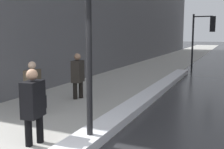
{
  "coord_description": "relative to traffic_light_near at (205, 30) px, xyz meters",
  "views": [
    {
      "loc": [
        2.78,
        -3.32,
        2.21
      ],
      "look_at": [
        -0.4,
        4.0,
        1.05
      ],
      "focal_mm": 45.0,
      "sensor_mm": 36.0,
      "label": 1
    }
  ],
  "objects": [
    {
      "name": "sidewalk_slab",
      "position": [
        -3.17,
        0.72,
        -2.42
      ],
      "size": [
        4.0,
        80.0,
        0.01
      ],
      "color": "#B2AFA8",
      "rests_on": "ground"
    },
    {
      "name": "pedestrian_nearside",
      "position": [
        -3.2,
        -9.43,
        -1.56
      ],
      "size": [
        0.37,
        0.54,
        1.56
      ],
      "rotation": [
        0.0,
        0.0,
        -1.42
      ],
      "color": "black",
      "rests_on": "ground"
    },
    {
      "name": "pedestrian_with_shoulder_bag",
      "position": [
        -1.96,
        -13.27,
        -1.58
      ],
      "size": [
        0.36,
        0.73,
        1.54
      ],
      "rotation": [
        0.0,
        0.0,
        -1.42
      ],
      "color": "black",
      "rests_on": "ground"
    },
    {
      "name": "pedestrian_trailing",
      "position": [
        -3.41,
        -11.51,
        -1.61
      ],
      "size": [
        0.35,
        0.51,
        1.47
      ],
      "rotation": [
        0.0,
        0.0,
        -1.42
      ],
      "color": "#2A241B",
      "rests_on": "ground"
    },
    {
      "name": "traffic_light_near",
      "position": [
        0.0,
        0.0,
        0.0
      ],
      "size": [
        1.31,
        0.32,
        3.37
      ],
      "rotation": [
        0.0,
        0.0,
        -0.02
      ],
      "color": "black",
      "rests_on": "ground"
    },
    {
      "name": "snow_bank_curb",
      "position": [
        -0.98,
        -8.48,
        -2.32
      ],
      "size": [
        0.61,
        13.7,
        0.21
      ],
      "color": "white",
      "rests_on": "ground"
    }
  ]
}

